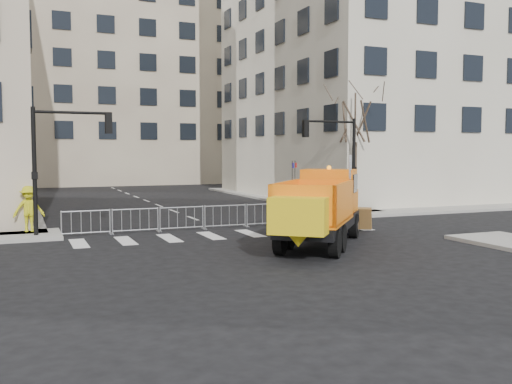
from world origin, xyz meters
name	(u,v)px	position (x,y,z in m)	size (l,w,h in m)	color
ground	(291,255)	(0.00, 0.00, 0.00)	(120.00, 120.00, 0.00)	black
sidewalk_back	(213,224)	(0.00, 8.50, 0.07)	(64.00, 5.00, 0.15)	gray
building_far	(96,80)	(0.00, 52.00, 12.00)	(30.00, 18.00, 24.00)	gray
traffic_light_left	(34,173)	(-8.00, 7.50, 2.70)	(0.18, 0.18, 5.40)	black
traffic_light_right	(354,168)	(8.50, 9.50, 2.70)	(0.18, 0.18, 5.40)	black
crowd_barriers	(204,217)	(-0.75, 7.60, 0.55)	(12.60, 0.60, 1.10)	#9EA0A5
street_tree	(355,149)	(9.20, 10.50, 3.75)	(3.00, 3.00, 7.50)	#382B21
plow_truck	(320,206)	(1.80, 1.25, 1.53)	(7.52, 8.32, 3.45)	black
cop_a	(351,214)	(4.56, 3.43, 0.89)	(0.65, 0.42, 1.77)	black
cop_b	(311,207)	(3.86, 5.82, 1.01)	(0.98, 0.76, 2.01)	black
cop_c	(332,210)	(4.78, 5.47, 0.87)	(1.02, 0.43, 1.74)	black
worker	(29,209)	(-8.24, 8.67, 1.13)	(1.27, 0.73, 1.97)	gold
newspaper_box	(311,208)	(5.16, 8.17, 0.70)	(0.45, 0.40, 1.10)	#AE0D21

